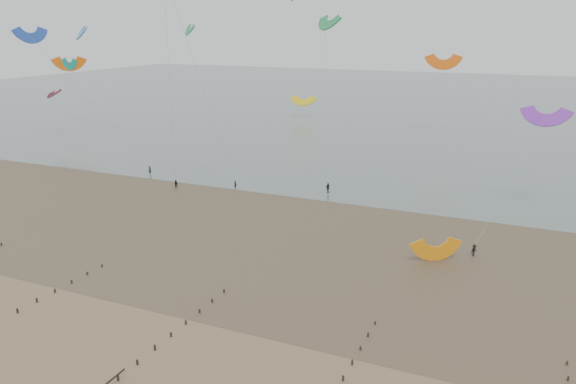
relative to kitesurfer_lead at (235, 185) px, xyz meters
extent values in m
plane|color=brown|center=(15.85, -50.80, -0.79)|extent=(500.00, 500.00, 0.00)
plane|color=#475654|center=(15.85, 149.20, -0.76)|extent=(500.00, 500.00, 0.00)
plane|color=#473A28|center=(15.85, -15.80, -0.78)|extent=(500.00, 500.00, 0.00)
ellipsoid|color=slate|center=(-2.15, -28.80, -0.78)|extent=(23.60, 14.36, 0.01)
ellipsoid|color=slate|center=(27.85, -12.80, -0.78)|extent=(33.64, 18.32, 0.01)
ellipsoid|color=slate|center=(-24.15, -10.80, -0.78)|extent=(26.95, 14.22, 0.01)
cube|color=black|center=(-16.15, -38.80, -0.62)|extent=(0.16, 0.16, 0.45)
cube|color=black|center=(1.85, -51.96, -0.54)|extent=(0.16, 0.16, 0.59)
cube|color=black|center=(1.85, -49.33, -0.56)|extent=(0.16, 0.16, 0.57)
cube|color=black|center=(1.85, -46.70, -0.57)|extent=(0.16, 0.16, 0.54)
cube|color=black|center=(1.85, -44.07, -0.59)|extent=(0.16, 0.16, 0.51)
cube|color=black|center=(1.85, -41.43, -0.60)|extent=(0.16, 0.16, 0.48)
cube|color=black|center=(1.85, -38.80, -0.62)|extent=(0.16, 0.16, 0.45)
cube|color=black|center=(19.85, -57.22, -0.51)|extent=(0.16, 0.16, 0.65)
cube|color=black|center=(19.85, -54.59, -0.53)|extent=(0.16, 0.16, 0.62)
cube|color=black|center=(19.85, -51.96, -0.54)|extent=(0.16, 0.16, 0.59)
cube|color=black|center=(19.85, -49.33, -0.56)|extent=(0.16, 0.16, 0.57)
cube|color=black|center=(19.85, -46.70, -0.57)|extent=(0.16, 0.16, 0.54)
cube|color=black|center=(19.85, -44.07, -0.59)|extent=(0.16, 0.16, 0.51)
cube|color=black|center=(19.85, -41.43, -0.60)|extent=(0.16, 0.16, 0.48)
cube|color=black|center=(19.85, -38.80, -0.62)|extent=(0.16, 0.16, 0.45)
cube|color=black|center=(37.85, -49.33, -0.56)|extent=(0.16, 0.16, 0.57)
cube|color=black|center=(37.85, -46.70, -0.57)|extent=(0.16, 0.16, 0.54)
cube|color=black|center=(37.85, -44.07, -0.59)|extent=(0.16, 0.16, 0.51)
cube|color=black|center=(37.85, -41.43, -0.60)|extent=(0.16, 0.16, 0.48)
cube|color=black|center=(37.85, -38.80, -0.62)|extent=(0.16, 0.16, 0.45)
cube|color=black|center=(55.85, -41.43, -0.60)|extent=(0.16, 0.16, 0.48)
cube|color=black|center=(55.85, -38.80, -0.62)|extent=(0.16, 0.16, 0.45)
imported|color=black|center=(0.00, 0.00, 0.00)|extent=(0.67, 0.56, 1.58)
imported|color=black|center=(17.10, 4.45, 0.15)|extent=(0.93, 1.18, 1.88)
imported|color=black|center=(45.24, -15.89, 0.04)|extent=(1.14, 1.23, 1.66)
imported|color=black|center=(-21.68, 2.48, 0.07)|extent=(0.64, 0.43, 1.72)
imported|color=black|center=(-10.33, -4.49, 0.03)|extent=(0.95, 0.84, 1.64)
camera|label=1|loc=(50.41, -89.95, 28.97)|focal=35.00mm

